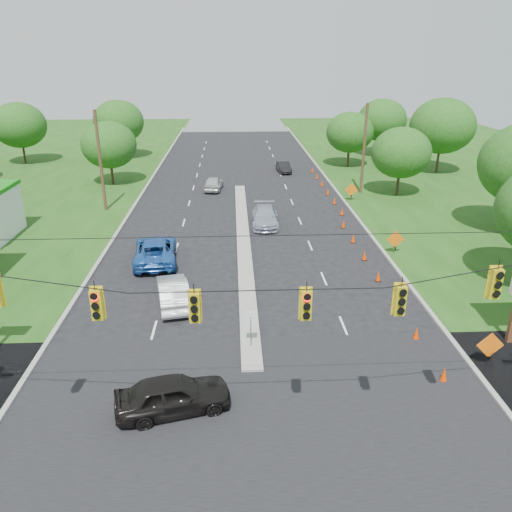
{
  "coord_description": "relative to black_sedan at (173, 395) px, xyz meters",
  "views": [
    {
      "loc": [
        -0.74,
        -14.9,
        13.39
      ],
      "look_at": [
        0.5,
        11.21,
        2.8
      ],
      "focal_mm": 35.0,
      "sensor_mm": 36.0,
      "label": 1
    }
  ],
  "objects": [
    {
      "name": "curb_right",
      "position": [
        13.37,
        28.41,
        -0.78
      ],
      "size": [
        0.25,
        110.0,
        0.16
      ],
      "primitive_type": "cube",
      "color": "gray",
      "rests_on": "ground"
    },
    {
      "name": "cone_7",
      "position": [
        12.25,
        25.91,
        -0.43
      ],
      "size": [
        0.32,
        0.32,
        0.7
      ],
      "primitive_type": "cone",
      "color": "#EB3700",
      "rests_on": "ground"
    },
    {
      "name": "tree_4",
      "position": [
        -24.73,
        50.41,
        4.17
      ],
      "size": [
        6.72,
        6.72,
        7.84
      ],
      "color": "black",
      "rests_on": "ground"
    },
    {
      "name": "cone_12",
      "position": [
        12.25,
        43.41,
        -0.43
      ],
      "size": [
        0.32,
        0.32,
        0.7
      ],
      "primitive_type": "cone",
      "color": "#EB3700",
      "rests_on": "ground"
    },
    {
      "name": "cone_11",
      "position": [
        12.25,
        39.91,
        -0.43
      ],
      "size": [
        0.32,
        0.32,
        0.7
      ],
      "primitive_type": "cone",
      "color": "#EB3700",
      "rests_on": "ground"
    },
    {
      "name": "silver_car_far",
      "position": [
        5.18,
        23.49,
        -0.03
      ],
      "size": [
        2.29,
        5.26,
        1.51
      ],
      "primitive_type": "imported",
      "rotation": [
        0.0,
        0.0,
        -0.04
      ],
      "color": "#969DB0",
      "rests_on": "ground"
    },
    {
      "name": "cone_9",
      "position": [
        12.25,
        32.91,
        -0.43
      ],
      "size": [
        0.32,
        0.32,
        0.7
      ],
      "primitive_type": "cone",
      "color": "#EB3700",
      "rests_on": "ground"
    },
    {
      "name": "white_sedan",
      "position": [
        -0.99,
        9.37,
        -0.0
      ],
      "size": [
        2.53,
        4.96,
        1.56
      ],
      "primitive_type": "imported",
      "rotation": [
        0.0,
        0.0,
        3.34
      ],
      "color": "silver",
      "rests_on": "ground"
    },
    {
      "name": "work_sign_1",
      "position": [
        14.07,
        16.41,
        0.31
      ],
      "size": [
        1.27,
        0.58,
        1.37
      ],
      "color": "black",
      "rests_on": "ground"
    },
    {
      "name": "curb_left",
      "position": [
        -6.83,
        28.41,
        -0.78
      ],
      "size": [
        0.25,
        110.0,
        0.16
      ],
      "primitive_type": "cube",
      "color": "gray",
      "rests_on": "ground"
    },
    {
      "name": "blue_pickup",
      "position": [
        -2.9,
        15.87,
        0.05
      ],
      "size": [
        3.39,
        6.27,
        1.67
      ],
      "primitive_type": "imported",
      "rotation": [
        0.0,
        0.0,
        3.25
      ],
      "color": "#2055A7",
      "rests_on": "ground"
    },
    {
      "name": "silver_car_oncoming",
      "position": [
        0.51,
        35.44,
        -0.06
      ],
      "size": [
        2.17,
        4.41,
        1.45
      ],
      "primitive_type": "imported",
      "rotation": [
        0.0,
        0.0,
        3.03
      ],
      "color": "#B1B1B3",
      "rests_on": "ground"
    },
    {
      "name": "median_sign",
      "position": [
        3.27,
        4.41,
        0.68
      ],
      "size": [
        0.55,
        0.06,
        2.05
      ],
      "color": "gray",
      "rests_on": "ground"
    },
    {
      "name": "cone_10",
      "position": [
        12.25,
        36.41,
        -0.43
      ],
      "size": [
        0.32,
        0.32,
        0.7
      ],
      "primitive_type": "cone",
      "color": "#EB3700",
      "rests_on": "ground"
    },
    {
      "name": "cone_4",
      "position": [
        11.65,
        15.41,
        -0.43
      ],
      "size": [
        0.32,
        0.32,
        0.7
      ],
      "primitive_type": "cone",
      "color": "#EB3700",
      "rests_on": "ground"
    },
    {
      "name": "dark_car_receding",
      "position": [
        8.75,
        43.68,
        -0.14
      ],
      "size": [
        1.69,
        4.0,
        1.28
      ],
      "primitive_type": "imported",
      "rotation": [
        0.0,
        0.0,
        0.09
      ],
      "color": "black",
      "rests_on": "ground"
    },
    {
      "name": "utility_pole_far_right",
      "position": [
        15.77,
        33.41,
        3.72
      ],
      "size": [
        0.28,
        0.28,
        9.0
      ],
      "primitive_type": "cylinder",
      "color": "#422D1C",
      "rests_on": "ground"
    },
    {
      "name": "cone_1",
      "position": [
        11.65,
        4.91,
        -0.43
      ],
      "size": [
        0.32,
        0.32,
        0.7
      ],
      "primitive_type": "cone",
      "color": "#EB3700",
      "rests_on": "ground"
    },
    {
      "name": "cross_street",
      "position": [
        3.27,
        -1.59,
        -0.78
      ],
      "size": [
        160.0,
        14.0,
        0.02
      ],
      "primitive_type": "cube",
      "color": "black",
      "rests_on": "ground"
    },
    {
      "name": "tree_10",
      "position": [
        27.27,
        42.41,
        4.79
      ],
      "size": [
        7.56,
        7.56,
        8.82
      ],
      "color": "black",
      "rests_on": "ground"
    },
    {
      "name": "cone_6",
      "position": [
        11.65,
        22.41,
        -0.43
      ],
      "size": [
        0.32,
        0.32,
        0.7
      ],
      "primitive_type": "cone",
      "color": "#EB3700",
      "rests_on": "ground"
    },
    {
      "name": "tree_5",
      "position": [
        -10.73,
        38.41,
        3.55
      ],
      "size": [
        5.88,
        5.88,
        6.86
      ],
      "color": "black",
      "rests_on": "ground"
    },
    {
      "name": "ground",
      "position": [
        3.27,
        -1.59,
        -0.78
      ],
      "size": [
        160.0,
        160.0,
        0.0
      ],
      "primitive_type": "plane",
      "color": "black",
      "rests_on": "ground"
    },
    {
      "name": "cone_3",
      "position": [
        11.65,
        11.91,
        -0.43
      ],
      "size": [
        0.32,
        0.32,
        0.7
      ],
      "primitive_type": "cone",
      "color": "#EB3700",
      "rests_on": "ground"
    },
    {
      "name": "cone_5",
      "position": [
        11.65,
        18.91,
        -0.43
      ],
      "size": [
        0.32,
        0.32,
        0.7
      ],
      "primitive_type": "cone",
      "color": "#EB3700",
      "rests_on": "ground"
    },
    {
      "name": "tree_11",
      "position": [
        23.27,
        53.41,
        4.17
      ],
      "size": [
        6.72,
        6.72,
        7.84
      ],
      "color": "black",
      "rests_on": "ground"
    },
    {
      "name": "tree_6",
      "position": [
        -12.73,
        53.41,
        4.17
      ],
      "size": [
        6.72,
        6.72,
        7.84
      ],
      "color": "black",
      "rests_on": "ground"
    },
    {
      "name": "median",
      "position": [
        3.27,
        19.41,
        -0.78
      ],
      "size": [
        1.0,
        34.0,
        0.18
      ],
      "primitive_type": "cube",
      "color": "gray",
      "rests_on": "ground"
    },
    {
      "name": "cone_8",
      "position": [
        12.25,
        29.41,
        -0.43
      ],
      "size": [
        0.32,
        0.32,
        0.7
      ],
      "primitive_type": "cone",
      "color": "#EB3700",
      "rests_on": "ground"
    },
    {
      "name": "signal_span",
      "position": [
        3.22,
        -2.59,
        4.19
      ],
      "size": [
        25.6,
        0.32,
        9.0
      ],
      "color": "#422D1C",
      "rests_on": "ground"
    },
    {
      "name": "utility_pole_far_left",
      "position": [
        -9.23,
        28.41,
        3.72
      ],
      "size": [
        0.28,
        0.28,
        9.0
      ],
      "primitive_type": "cylinder",
      "color": "#422D1C",
      "rests_on": "ground"
    },
    {
      "name": "work_sign_2",
      "position": [
        14.07,
        30.41,
        0.31
      ],
      "size": [
        1.27,
        0.58,
        1.37
      ],
      "color": "black",
      "rests_on": "ground"
    },
    {
      "name": "cone_2",
      "position": [
        11.65,
        8.41,
        -0.43
      ],
      "size": [
        0.32,
        0.32,
        0.7
      ],
      "primitive_type": "cone",
      "color": "#EB3700",
      "rests_on": "ground"
    },
    {
      "name": "tree_12",
      "position": [
        17.27,
        46.41,
        3.55
      ],
      "size": [
        5.88,
        5.88,
        6.86
      ],
      "color": "black",
      "rests_on": "ground"
    },
    {
      "name": "cone_0",
      "position": [
        11.65,
        1.41,
        -0.43
      ],
      "size": [
        0.32,
        0.32,
        0.7
      ],
      "primitive_type": "cone",
      "color": "#EB3700",
      "rests_on": "ground"
    },
    {
      "name": "work_sign_0",
      "position": [
        14.07,
        2.41,
        0.31
      ],
      "size": [
        1.27,
        0.58,
        1.37
      ],
      "color": "black",
      "rests_on": "ground"
    },
    {
      "name": "black_sedan",
      "position": [
        0.0,
        0.0,
        0.0
      ],
      "size": [
        4.91,
        2.92,
        1.57
      ],
      "primitive_type": "imported",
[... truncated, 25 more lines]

